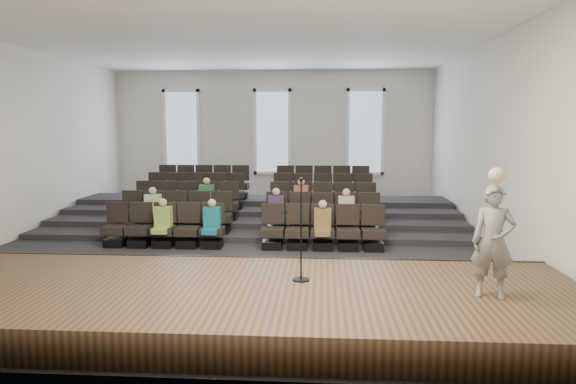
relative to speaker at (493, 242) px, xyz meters
name	(u,v)px	position (x,y,z in m)	size (l,w,h in m)	color
ground	(246,243)	(-4.32, 5.30, -1.30)	(14.00, 14.00, 0.00)	black
ceiling	(244,38)	(-4.32, 5.30, 3.71)	(12.00, 14.00, 0.02)	white
wall_back	(273,137)	(-4.32, 12.32, 1.20)	(12.00, 0.04, 5.00)	silver
wall_front	(149,164)	(-4.32, -1.72, 1.20)	(12.00, 0.04, 5.00)	silver
wall_left	(10,143)	(-10.34, 5.30, 1.20)	(0.04, 14.00, 5.00)	silver
wall_right	(496,144)	(1.70, 5.30, 1.20)	(0.04, 14.00, 5.00)	silver
stage	(196,302)	(-4.32, 0.20, -1.05)	(11.80, 3.60, 0.50)	#4E3621
stage_lip	(219,270)	(-4.32, 1.97, -1.05)	(11.80, 0.06, 0.52)	black
risers	(261,214)	(-4.32, 8.47, -1.10)	(11.80, 4.80, 0.60)	black
seating_rows	(254,207)	(-4.32, 6.84, -0.62)	(6.80, 4.70, 1.67)	black
windows	(272,132)	(-4.32, 12.25, 1.40)	(8.44, 0.10, 3.24)	white
audience	(247,209)	(-4.32, 5.62, -0.49)	(5.45, 2.64, 1.10)	#85A441
speaker	(493,242)	(0.00, 0.00, 0.00)	(0.58, 0.38, 1.60)	slate
mic_stand	(301,250)	(-2.74, 0.60, -0.31)	(0.27, 0.27, 1.64)	black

